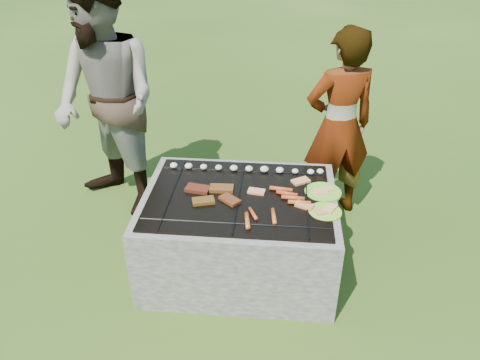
% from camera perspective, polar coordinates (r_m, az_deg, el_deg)
% --- Properties ---
extents(lawn, '(60.00, 60.00, 0.00)m').
position_cam_1_polar(lawn, '(3.50, -0.08, -10.28)').
color(lawn, '#254210').
rests_on(lawn, ground).
extents(fire_pit, '(1.30, 1.00, 0.62)m').
position_cam_1_polar(fire_pit, '(3.32, -0.08, -6.63)').
color(fire_pit, gray).
rests_on(fire_pit, ground).
extents(mushrooms, '(1.12, 0.07, 0.04)m').
position_cam_1_polar(mushrooms, '(3.39, 0.64, 1.42)').
color(mushrooms, white).
rests_on(mushrooms, fire_pit).
extents(pork_slabs, '(0.40, 0.27, 0.02)m').
position_cam_1_polar(pork_slabs, '(3.13, -3.42, -1.62)').
color(pork_slabs, maroon).
rests_on(pork_slabs, fire_pit).
extents(sausages, '(0.42, 0.48, 0.03)m').
position_cam_1_polar(sausages, '(3.02, 4.61, -2.92)').
color(sausages, '#D06322').
rests_on(sausages, fire_pit).
extents(bread_on_grate, '(0.45, 0.42, 0.02)m').
position_cam_1_polar(bread_on_grate, '(3.17, 5.91, -1.40)').
color(bread_on_grate, '#EFA77A').
rests_on(bread_on_grate, fire_pit).
extents(plate_far, '(0.30, 0.30, 0.03)m').
position_cam_1_polar(plate_far, '(3.21, 10.07, -1.47)').
color(plate_far, '#ADD934').
rests_on(plate_far, fire_pit).
extents(plate_near, '(0.23, 0.23, 0.03)m').
position_cam_1_polar(plate_near, '(3.02, 10.38, -3.79)').
color(plate_near, '#C6FF3C').
rests_on(plate_near, fire_pit).
extents(cook, '(0.66, 0.53, 1.56)m').
position_cam_1_polar(cook, '(3.76, 11.97, 6.41)').
color(cook, gray).
rests_on(cook, ground).
extents(bystander, '(1.18, 1.14, 1.91)m').
position_cam_1_polar(bystander, '(3.81, -15.91, 9.10)').
color(bystander, gray).
rests_on(bystander, ground).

